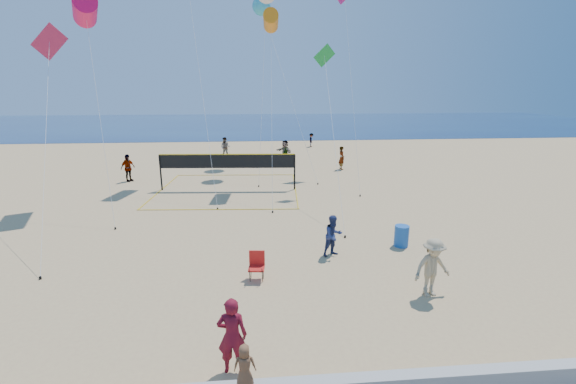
{
  "coord_description": "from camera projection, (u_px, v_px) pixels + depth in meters",
  "views": [
    {
      "loc": [
        0.33,
        -9.26,
        6.14
      ],
      "look_at": [
        1.33,
        2.0,
        3.09
      ],
      "focal_mm": 24.0,
      "sensor_mm": 36.0,
      "label": 1
    }
  ],
  "objects": [
    {
      "name": "ground",
      "position": [
        246.0,
        322.0,
        10.48
      ],
      "size": [
        120.0,
        120.0,
        0.0
      ],
      "primitive_type": "plane",
      "color": "tan",
      "rests_on": "ground"
    },
    {
      "name": "ocean",
      "position": [
        252.0,
        123.0,
        70.09
      ],
      "size": [
        140.0,
        50.0,
        0.03
      ],
      "primitive_type": "cube",
      "color": "#101F4E",
      "rests_on": "ground"
    },
    {
      "name": "woman",
      "position": [
        232.0,
        336.0,
        8.42
      ],
      "size": [
        0.69,
        0.48,
        1.82
      ],
      "primitive_type": "imported",
      "rotation": [
        0.0,
        0.0,
        3.07
      ],
      "color": "maroon",
      "rests_on": "ground"
    },
    {
      "name": "toddler",
      "position": [
        245.0,
        366.0,
        7.31
      ],
      "size": [
        0.45,
        0.3,
        0.89
      ],
      "primitive_type": "imported",
      "rotation": [
        0.0,
        0.0,
        3.1
      ],
      "color": "brown",
      "rests_on": "seawall"
    },
    {
      "name": "bystander_a",
      "position": [
        333.0,
        236.0,
        14.44
      ],
      "size": [
        0.95,
        0.86,
        1.59
      ],
      "primitive_type": "imported",
      "rotation": [
        0.0,
        0.0,
        0.42
      ],
      "color": "navy",
      "rests_on": "ground"
    },
    {
      "name": "bystander_b",
      "position": [
        432.0,
        268.0,
        11.59
      ],
      "size": [
        1.3,
        0.9,
        1.84
      ],
      "primitive_type": "imported",
      "rotation": [
        0.0,
        0.0,
        0.2
      ],
      "color": "tan",
      "rests_on": "ground"
    },
    {
      "name": "far_person_0",
      "position": [
        128.0,
        168.0,
        26.03
      ],
      "size": [
        0.99,
        1.16,
        1.86
      ],
      "primitive_type": "imported",
      "rotation": [
        0.0,
        0.0,
        0.97
      ],
      "color": "gray",
      "rests_on": "ground"
    },
    {
      "name": "far_person_1",
      "position": [
        285.0,
        152.0,
        32.46
      ],
      "size": [
        1.53,
        1.79,
        1.94
      ],
      "primitive_type": "imported",
      "rotation": [
        0.0,
        0.0,
        -0.93
      ],
      "color": "gray",
      "rests_on": "ground"
    },
    {
      "name": "far_person_2",
      "position": [
        342.0,
        158.0,
        29.88
      ],
      "size": [
        0.55,
        0.73,
        1.81
      ],
      "primitive_type": "imported",
      "rotation": [
        0.0,
        0.0,
        1.75
      ],
      "color": "gray",
      "rests_on": "ground"
    },
    {
      "name": "far_person_3",
      "position": [
        225.0,
        147.0,
        35.39
      ],
      "size": [
        1.05,
        0.93,
        1.81
      ],
      "primitive_type": "imported",
      "rotation": [
        0.0,
        0.0,
        -0.32
      ],
      "color": "gray",
      "rests_on": "ground"
    },
    {
      "name": "far_person_4",
      "position": [
        311.0,
        140.0,
        41.6
      ],
      "size": [
        0.65,
        1.0,
        1.46
      ],
      "primitive_type": "imported",
      "rotation": [
        0.0,
        0.0,
        1.46
      ],
      "color": "gray",
      "rests_on": "ground"
    },
    {
      "name": "camp_chair",
      "position": [
        257.0,
        264.0,
        12.7
      ],
      "size": [
        0.57,
        0.68,
        1.07
      ],
      "rotation": [
        0.0,
        0.0,
        -0.11
      ],
      "color": "red",
      "rests_on": "ground"
    },
    {
      "name": "trash_barrel",
      "position": [
        401.0,
        236.0,
        15.4
      ],
      "size": [
        0.62,
        0.62,
        0.86
      ],
      "primitive_type": "cylinder",
      "rotation": [
        0.0,
        0.0,
        -0.09
      ],
      "color": "#1A53A9",
      "rests_on": "ground"
    },
    {
      "name": "volleyball_net",
      "position": [
        228.0,
        165.0,
        23.72
      ],
      "size": [
        9.04,
        8.9,
        2.27
      ],
      "rotation": [
        0.0,
        0.0,
        -0.07
      ],
      "color": "black",
      "rests_on": "ground"
    },
    {
      "name": "kite_0",
      "position": [
        85.0,
        10.0,
        19.39
      ],
      "size": [
        3.13,
        6.57,
        10.74
      ],
      "rotation": [
        0.0,
        0.0,
        0.4
      ],
      "color": "#D90B50",
      "rests_on": "ground"
    },
    {
      "name": "kite_2",
      "position": [
        271.0,
        21.0,
        23.16
      ],
      "size": [
        1.0,
        7.52,
        10.67
      ],
      "rotation": [
        0.0,
        0.0,
        -0.05
      ],
      "color": "orange",
      "rests_on": "ground"
    },
    {
      "name": "kite_3",
      "position": [
        49.0,
        51.0,
        18.54
      ],
      "size": [
        3.64,
        8.98,
        9.24
      ],
      "rotation": [
        0.0,
        0.0,
        0.24
      ],
      "color": "#C32347",
      "rests_on": "ground"
    },
    {
      "name": "kite_4",
      "position": [
        326.0,
        67.0,
        21.92
      ],
      "size": [
        1.34,
        8.64,
        8.66
      ],
      "rotation": [
        0.0,
        0.0,
        0.34
      ],
      "color": "green",
      "rests_on": "ground"
    },
    {
      "name": "kite_5",
      "position": [
        345.0,
        1.0,
        26.94
      ],
      "size": [
        1.8,
        8.45,
        13.73
      ],
      "rotation": [
        0.0,
        0.0,
        0.38
      ],
      "color": "#C7207A",
      "rests_on": "ground"
    },
    {
      "name": "kite_7",
      "position": [
        262.0,
        6.0,
        30.73
      ],
      "size": [
        4.17,
        10.09,
        13.23
      ],
      "rotation": [
        0.0,
        0.0,
        -0.16
      ],
      "color": "#2FA3C5",
      "rests_on": "ground"
    }
  ]
}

